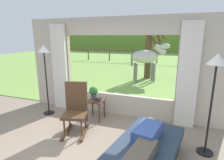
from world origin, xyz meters
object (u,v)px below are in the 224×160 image
(floor_lamp_left, at_px, (44,59))
(horse, at_px, (147,57))
(rocking_chair, at_px, (76,108))
(side_table, at_px, (96,103))
(recliner_sofa, at_px, (145,155))
(reclining_person, at_px, (145,139))
(floor_lamp_right, at_px, (215,75))
(potted_plant, at_px, (93,92))
(book_stack, at_px, (98,99))
(pasture_tree, at_px, (149,53))

(floor_lamp_left, xyz_separation_m, horse, (1.92, 4.53, -0.34))
(rocking_chair, height_order, side_table, rocking_chair)
(horse, bearing_deg, recliner_sofa, -14.66)
(reclining_person, height_order, side_table, reclining_person)
(floor_lamp_left, distance_m, horse, 4.94)
(rocking_chair, relative_size, floor_lamp_right, 0.62)
(potted_plant, bearing_deg, book_stack, -33.96)
(book_stack, bearing_deg, horse, 84.05)
(floor_lamp_left, xyz_separation_m, floor_lamp_right, (3.81, -0.48, -0.04))
(horse, bearing_deg, book_stack, -29.67)
(rocking_chair, xyz_separation_m, floor_lamp_right, (2.60, 0.10, 0.91))
(side_table, xyz_separation_m, potted_plant, (-0.08, 0.06, 0.28))
(side_table, bearing_deg, floor_lamp_left, -174.93)
(book_stack, distance_m, pasture_tree, 5.19)
(rocking_chair, xyz_separation_m, floor_lamp_left, (-1.21, 0.59, 0.95))
(side_table, bearing_deg, horse, 82.76)
(book_stack, bearing_deg, floor_lamp_right, -13.07)
(pasture_tree, bearing_deg, potted_plant, -97.50)
(floor_lamp_left, bearing_deg, side_table, 5.07)
(recliner_sofa, bearing_deg, rocking_chair, 169.63)
(horse, bearing_deg, side_table, -30.96)
(book_stack, xyz_separation_m, floor_lamp_left, (-1.45, -0.06, 0.93))
(floor_lamp_left, bearing_deg, book_stack, 2.47)
(book_stack, bearing_deg, pasture_tree, 84.61)
(floor_lamp_left, height_order, horse, floor_lamp_left)
(side_table, height_order, book_stack, book_stack)
(potted_plant, xyz_separation_m, pasture_tree, (0.66, 4.99, 0.59))
(horse, relative_size, pasture_tree, 0.63)
(rocking_chair, distance_m, book_stack, 0.69)
(floor_lamp_left, height_order, pasture_tree, pasture_tree)
(reclining_person, bearing_deg, floor_lamp_left, 166.69)
(pasture_tree, bearing_deg, recliner_sofa, -81.98)
(reclining_person, relative_size, rocking_chair, 1.28)
(recliner_sofa, bearing_deg, book_stack, 147.97)
(reclining_person, xyz_separation_m, side_table, (-1.48, 1.38, -0.10))
(reclining_person, height_order, book_stack, reclining_person)
(rocking_chair, xyz_separation_m, side_table, (0.15, 0.71, -0.12))
(book_stack, height_order, horse, horse)
(book_stack, bearing_deg, potted_plant, 146.04)
(recliner_sofa, xyz_separation_m, side_table, (-1.48, 1.33, 0.21))
(floor_lamp_left, height_order, floor_lamp_right, floor_lamp_left)
(potted_plant, bearing_deg, recliner_sofa, -41.80)
(side_table, relative_size, floor_lamp_right, 0.29)
(rocking_chair, height_order, floor_lamp_left, floor_lamp_left)
(floor_lamp_right, distance_m, pasture_tree, 5.96)
(rocking_chair, relative_size, side_table, 2.15)
(potted_plant, distance_m, floor_lamp_left, 1.52)
(reclining_person, height_order, pasture_tree, pasture_tree)
(book_stack, bearing_deg, floor_lamp_left, -177.53)
(rocking_chair, height_order, horse, horse)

